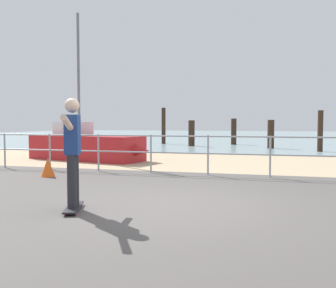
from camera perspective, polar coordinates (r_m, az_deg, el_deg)
ground_plane at (r=5.29m, az=-1.18°, el=-11.68°), size 24.00×10.00×0.04m
beach_strip at (r=13.05m, az=8.94°, el=-2.81°), size 24.00×6.00×0.04m
sea_surface at (r=40.95m, az=13.40°, el=1.21°), size 72.00×50.00×0.04m
railing_fence at (r=10.28m, az=-6.72°, el=-0.52°), size 10.86×0.05×1.05m
sailboat at (r=13.86m, az=-11.98°, el=-0.33°), size 5.06×2.43×5.35m
skateboard at (r=5.97m, az=-14.22°, el=-9.37°), size 0.47×0.82×0.08m
skateboarder at (r=5.84m, az=-14.35°, el=-0.24°), size 0.59×1.38×1.65m
groyne_post_0 at (r=24.30m, az=-0.69°, el=2.77°), size 0.26×0.26×2.36m
groyne_post_1 at (r=21.96m, az=3.61°, el=1.63°), size 0.37×0.37×1.52m
groyne_post_2 at (r=23.77m, az=10.00°, el=1.86°), size 0.34×0.34×1.65m
groyne_post_3 at (r=20.66m, az=15.41°, el=1.44°), size 0.35×0.35×1.54m
groyne_post_4 at (r=18.98m, az=22.22°, el=1.82°), size 0.25×0.25×1.96m
traffic_cone at (r=9.83m, az=-17.86°, el=-3.43°), size 0.36×0.36×0.50m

